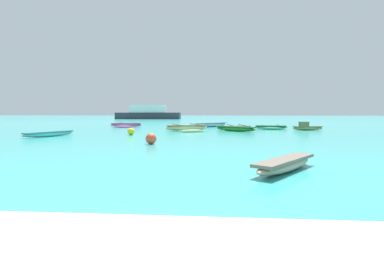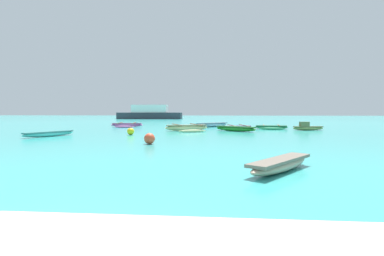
{
  "view_description": "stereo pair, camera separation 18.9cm",
  "coord_description": "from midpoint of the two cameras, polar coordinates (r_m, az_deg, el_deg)",
  "views": [
    {
      "loc": [
        1.48,
        -3.0,
        1.55
      ],
      "look_at": [
        -0.39,
        20.72,
        0.25
      ],
      "focal_mm": 28.0,
      "sensor_mm": 36.0,
      "label": 1
    },
    {
      "loc": [
        1.67,
        -2.98,
        1.55
      ],
      "look_at": [
        -0.39,
        20.72,
        0.25
      ],
      "focal_mm": 28.0,
      "sensor_mm": 36.0,
      "label": 2
    }
  ],
  "objects": [
    {
      "name": "moored_boat_7",
      "position": [
        23.86,
        8.48,
        -0.1
      ],
      "size": [
        3.27,
        2.83,
        0.39
      ],
      "rotation": [
        0.0,
        0.0,
        -0.69
      ],
      "color": "#238C29",
      "rests_on": "ground_plane"
    },
    {
      "name": "moored_boat_2",
      "position": [
        20.68,
        -25.36,
        -0.97
      ],
      "size": [
        1.95,
        3.39,
        0.32
      ],
      "rotation": [
        0.0,
        0.0,
        1.13
      ],
      "color": "#52C7C0",
      "rests_on": "ground_plane"
    },
    {
      "name": "moored_boat_0",
      "position": [
        26.67,
        21.32,
        0.13
      ],
      "size": [
        2.69,
        0.98,
        0.72
      ],
      "rotation": [
        0.0,
        0.0,
        0.2
      ],
      "color": "#8EA358",
      "rests_on": "ground_plane"
    },
    {
      "name": "moored_boat_4",
      "position": [
        28.04,
        15.03,
        0.2
      ],
      "size": [
        3.02,
        3.75,
        0.37
      ],
      "rotation": [
        0.0,
        0.0,
        -0.14
      ],
      "color": "#2D9D63",
      "rests_on": "ground_plane"
    },
    {
      "name": "moored_boat_3",
      "position": [
        27.3,
        8.93,
        0.18
      ],
      "size": [
        2.54,
        4.74,
        0.35
      ],
      "rotation": [
        0.0,
        0.0,
        0.14
      ],
      "color": "#9C7FD1",
      "rests_on": "ground_plane"
    },
    {
      "name": "mooring_buoy_0",
      "position": [
        20.34,
        -11.36,
        -0.64
      ],
      "size": [
        0.47,
        0.47,
        0.47
      ],
      "color": "yellow",
      "rests_on": "ground_plane"
    },
    {
      "name": "moored_boat_6",
      "position": [
        8.17,
        17.16,
        -6.58
      ],
      "size": [
        2.19,
        2.72,
        0.33
      ],
      "rotation": [
        0.0,
        0.0,
        0.94
      ],
      "color": "tan",
      "rests_on": "ground_plane"
    },
    {
      "name": "moored_boat_1",
      "position": [
        30.38,
        4.07,
        0.65
      ],
      "size": [
        3.35,
        3.43,
        0.44
      ],
      "rotation": [
        0.0,
        0.0,
        0.8
      ],
      "color": "#8FB6CD",
      "rests_on": "ground_plane"
    },
    {
      "name": "moored_boat_8",
      "position": [
        24.16,
        -0.85,
        0.06
      ],
      "size": [
        3.53,
        4.16,
        0.54
      ],
      "rotation": [
        0.0,
        0.0,
        0.36
      ],
      "color": "beige",
      "rests_on": "ground_plane"
    },
    {
      "name": "distant_ferry",
      "position": [
        64.6,
        -7.98,
        2.8
      ],
      "size": [
        13.68,
        3.01,
        3.01
      ],
      "color": "#2D333D",
      "rests_on": "ground_plane"
    },
    {
      "name": "moored_boat_5",
      "position": [
        31.27,
        -12.12,
        0.59
      ],
      "size": [
        3.26,
        3.89,
        0.44
      ],
      "rotation": [
        0.0,
        0.0,
        0.16
      ],
      "color": "pink",
      "rests_on": "ground_plane"
    },
    {
      "name": "mooring_buoy_1",
      "position": [
        14.42,
        -7.73,
        -2.02
      ],
      "size": [
        0.53,
        0.53,
        0.53
      ],
      "color": "#E54C2D",
      "rests_on": "ground_plane"
    }
  ]
}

